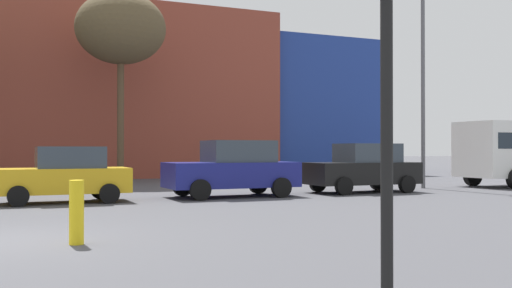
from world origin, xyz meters
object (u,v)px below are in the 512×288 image
object	(u,v)px
parked_car_5	(363,168)
traffic_light_near_right	(388,3)
parked_car_4	(233,169)
parked_car_3	(64,175)
street_lamp	(423,75)
bollard_yellow_0	(77,212)
bare_tree_0	(121,29)

from	to	relation	value
parked_car_5	traffic_light_near_right	distance (m)	16.32
parked_car_4	parked_car_5	size ratio (longest dim) A/B	1.05
parked_car_3	street_lamp	xyz separation A→B (m)	(14.00, 0.97, 3.79)
parked_car_5	bollard_yellow_0	xyz separation A→B (m)	(-11.07, -8.10, -0.36)
parked_car_3	parked_car_5	size ratio (longest dim) A/B	0.93
traffic_light_near_right	bare_tree_0	bearing A→B (deg)	164.21
bare_tree_0	street_lamp	xyz separation A→B (m)	(10.54, -8.68, -2.61)
parked_car_5	street_lamp	world-z (taller)	street_lamp
street_lamp	parked_car_4	bearing A→B (deg)	-173.61
bare_tree_0	street_lamp	distance (m)	13.90
parked_car_4	parked_car_5	world-z (taller)	parked_car_4
parked_car_3	parked_car_4	bearing A→B (deg)	180.00
bare_tree_0	traffic_light_near_right	bearing A→B (deg)	-94.48
bollard_yellow_0	parked_car_5	bearing A→B (deg)	36.20
parked_car_4	bollard_yellow_0	xyz separation A→B (m)	(-5.95, -8.10, -0.40)
parked_car_4	bare_tree_0	bearing A→B (deg)	-78.91
parked_car_4	street_lamp	bearing A→B (deg)	-173.61
parked_car_5	bare_tree_0	world-z (taller)	bare_tree_0
parked_car_4	traffic_light_near_right	distance (m)	14.21
parked_car_3	street_lamp	size ratio (longest dim) A/B	0.47
parked_car_4	traffic_light_near_right	size ratio (longest dim) A/B	1.06
bare_tree_0	bollard_yellow_0	size ratio (longest dim) A/B	8.41
parked_car_5	bollard_yellow_0	bearing A→B (deg)	36.20
parked_car_3	bare_tree_0	size ratio (longest dim) A/B	0.43
parked_car_3	street_lamp	bearing A→B (deg)	-176.04
parked_car_4	traffic_light_near_right	world-z (taller)	traffic_light_near_right
parked_car_4	street_lamp	distance (m)	9.45
parked_car_3	traffic_light_near_right	size ratio (longest dim) A/B	0.94
parked_car_3	bollard_yellow_0	distance (m)	8.13
parked_car_4	parked_car_5	xyz separation A→B (m)	(5.12, 0.00, -0.04)
parked_car_3	parked_car_5	world-z (taller)	parked_car_5
bare_tree_0	bollard_yellow_0	xyz separation A→B (m)	(-4.06, -17.75, -6.69)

